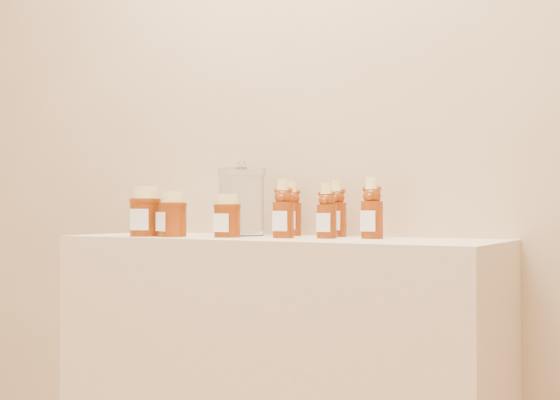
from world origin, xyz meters
The scene contains 10 objects.
wall_back centered at (0.00, 1.75, 1.35)m, with size 3.50×0.02×2.70m, color tan.
bear_bottle_back_left centered at (-0.02, 1.68, 0.99)m, with size 0.06×0.06×0.18m, color #652207, non-canonical shape.
bear_bottle_back_mid centered at (0.12, 1.68, 0.99)m, with size 0.06×0.06×0.18m, color #652207, non-canonical shape.
bear_bottle_back_right centered at (0.26, 1.62, 0.99)m, with size 0.06×0.06×0.18m, color #652207, non-canonical shape.
bear_bottle_front_left centered at (0.04, 1.53, 0.99)m, with size 0.06×0.06×0.18m, color #652207, non-canonical shape.
bear_bottle_front_right centered at (0.15, 1.57, 0.98)m, with size 0.06×0.06×0.16m, color #652207, non-canonical shape.
honey_jar_left centered at (-0.26, 1.44, 0.96)m, with size 0.08×0.08×0.12m, color #652207, non-canonical shape.
honey_jar_back centered at (-0.11, 1.49, 0.96)m, with size 0.07×0.07×0.12m, color #652207, non-canonical shape.
honey_jar_front centered at (-0.35, 1.43, 0.97)m, with size 0.09×0.09×0.14m, color #652207, non-canonical shape.
glass_canister centered at (-0.14, 1.61, 1.00)m, with size 0.14×0.14×0.21m, color white, non-canonical shape.
Camera 1 is at (0.99, -0.05, 0.97)m, focal length 45.00 mm.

